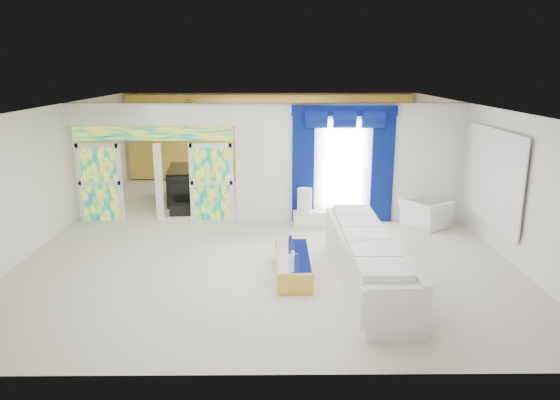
{
  "coord_description": "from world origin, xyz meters",
  "views": [
    {
      "loc": [
        0.2,
        -11.91,
        3.87
      ],
      "look_at": [
        0.3,
        -1.2,
        1.1
      ],
      "focal_mm": 33.21,
      "sensor_mm": 36.0,
      "label": 1
    }
  ],
  "objects_px": {
    "grand_piano": "(195,184)",
    "coffee_table": "(293,265)",
    "white_sofa": "(367,261)",
    "console_table": "(316,218)",
    "armchair": "(425,213)"
  },
  "relations": [
    {
      "from": "white_sofa",
      "to": "coffee_table",
      "type": "bearing_deg",
      "value": 165.22
    },
    {
      "from": "armchair",
      "to": "white_sofa",
      "type": "bearing_deg",
      "value": 115.02
    },
    {
      "from": "armchair",
      "to": "grand_piano",
      "type": "distance_m",
      "value": 6.7
    },
    {
      "from": "white_sofa",
      "to": "coffee_table",
      "type": "distance_m",
      "value": 1.4
    },
    {
      "from": "console_table",
      "to": "grand_piano",
      "type": "height_order",
      "value": "grand_piano"
    },
    {
      "from": "white_sofa",
      "to": "console_table",
      "type": "distance_m",
      "value": 3.55
    },
    {
      "from": "coffee_table",
      "to": "white_sofa",
      "type": "bearing_deg",
      "value": -12.53
    },
    {
      "from": "white_sofa",
      "to": "coffee_table",
      "type": "relative_size",
      "value": 2.39
    },
    {
      "from": "grand_piano",
      "to": "coffee_table",
      "type": "bearing_deg",
      "value": -71.5
    },
    {
      "from": "white_sofa",
      "to": "armchair",
      "type": "bearing_deg",
      "value": 56.91
    },
    {
      "from": "armchair",
      "to": "grand_piano",
      "type": "xyz_separation_m",
      "value": [
        -6.12,
        2.72,
        0.15
      ]
    },
    {
      "from": "console_table",
      "to": "grand_piano",
      "type": "xyz_separation_m",
      "value": [
        -3.43,
        2.65,
        0.3
      ]
    },
    {
      "from": "coffee_table",
      "to": "grand_piano",
      "type": "relative_size",
      "value": 0.94
    },
    {
      "from": "grand_piano",
      "to": "console_table",
      "type": "bearing_deg",
      "value": -44.29
    },
    {
      "from": "armchair",
      "to": "grand_piano",
      "type": "bearing_deg",
      "value": 31.88
    }
  ]
}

